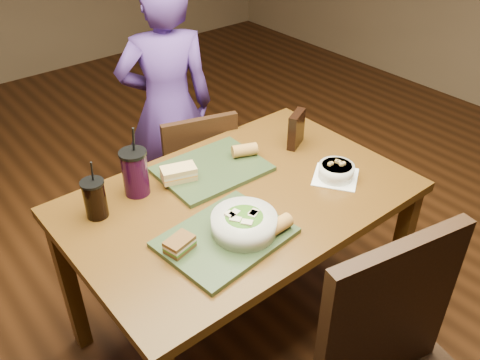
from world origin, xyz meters
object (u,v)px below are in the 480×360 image
at_px(cup_berry, 135,172).
at_px(chip_bag, 296,129).
at_px(sandwich_near, 180,244).
at_px(sandwich_far, 179,173).
at_px(tray_far, 212,169).
at_px(soup_bowl, 336,171).
at_px(salad_bowl, 244,223).
at_px(baguette_far, 245,150).
at_px(diner, 168,108).
at_px(dining_table, 240,214).
at_px(cup_cola, 95,199).
at_px(tray_near, 225,237).
at_px(chair_far, 193,178).
at_px(baguette_near, 278,225).

bearing_deg(cup_berry, chip_bag, -9.98).
bearing_deg(sandwich_near, sandwich_far, 56.59).
bearing_deg(tray_far, soup_bowl, -44.80).
height_order(tray_far, soup_bowl, soup_bowl).
bearing_deg(salad_bowl, baguette_far, 49.98).
bearing_deg(baguette_far, diner, 84.35).
relative_size(dining_table, cup_berry, 4.62).
bearing_deg(chip_bag, cup_cola, 147.97).
xyz_separation_m(diner, cup_cola, (-0.72, -0.68, 0.14)).
bearing_deg(tray_far, diner, 71.77).
xyz_separation_m(dining_table, tray_near, (-0.20, -0.17, 0.10)).
xyz_separation_m(dining_table, cup_cola, (-0.47, 0.23, 0.17)).
bearing_deg(salad_bowl, sandwich_far, 89.17).
distance_m(chair_far, tray_near, 0.87).
relative_size(cup_cola, chip_bag, 1.45).
relative_size(soup_bowl, cup_cola, 1.04).
bearing_deg(dining_table, cup_cola, 154.14).
bearing_deg(baguette_near, tray_far, 81.84).
distance_m(dining_table, diner, 0.94).
bearing_deg(soup_bowl, tray_far, 135.20).
bearing_deg(sandwich_near, diner, 59.53).
distance_m(diner, sandwich_near, 1.20).
distance_m(baguette_near, baguette_far, 0.50).
distance_m(tray_far, baguette_near, 0.47).
bearing_deg(tray_near, diner, 67.23).
relative_size(dining_table, chip_bag, 8.27).
relative_size(chair_far, sandwich_near, 7.77).
relative_size(cup_berry, chip_bag, 1.79).
xyz_separation_m(soup_bowl, baguette_far, (-0.19, 0.34, 0.01)).
distance_m(diner, soup_bowl, 1.07).
bearing_deg(chair_far, sandwich_far, -129.47).
bearing_deg(diner, tray_far, 93.95).
height_order(tray_near, sandwich_far, sandwich_far).
xyz_separation_m(tray_near, tray_far, (0.22, 0.37, 0.00)).
distance_m(diner, salad_bowl, 1.17).
xyz_separation_m(salad_bowl, sandwich_near, (-0.22, 0.06, -0.02)).
bearing_deg(baguette_near, salad_bowl, 140.58).
distance_m(tray_far, soup_bowl, 0.50).
xyz_separation_m(dining_table, baguette_near, (-0.05, -0.26, 0.13)).
xyz_separation_m(chair_far, tray_far, (-0.14, -0.36, 0.30)).
relative_size(dining_table, baguette_near, 12.70).
bearing_deg(chair_far, cup_cola, -151.95).
distance_m(salad_bowl, sandwich_near, 0.23).
relative_size(sandwich_far, baguette_near, 1.47).
distance_m(salad_bowl, sandwich_far, 0.41).
distance_m(salad_bowl, chip_bag, 0.65).
bearing_deg(baguette_near, cup_berry, 114.85).
distance_m(soup_bowl, baguette_near, 0.44).
bearing_deg(sandwich_near, tray_far, 41.19).
xyz_separation_m(salad_bowl, cup_berry, (-0.15, 0.45, 0.04)).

